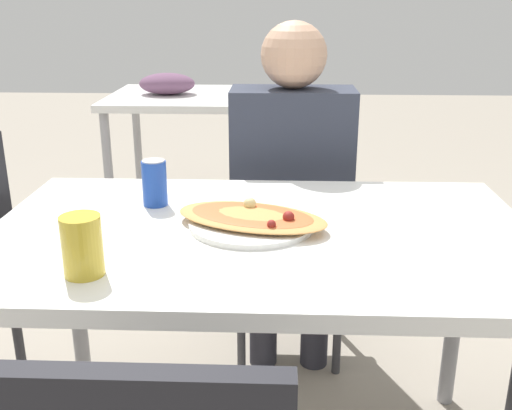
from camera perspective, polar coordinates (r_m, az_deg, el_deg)
dining_table at (r=1.48m, az=0.43°, el=-4.92°), size 1.33×0.82×0.75m
chair_far_seated at (r=2.23m, az=3.27°, el=-0.77°), size 0.40×0.40×0.93m
person_seated at (r=2.06m, az=3.42°, el=3.28°), size 0.41×0.24×1.21m
pizza_main at (r=1.47m, az=-0.39°, el=-1.35°), size 0.43×0.32×0.06m
soda_can at (r=1.63m, az=-9.64°, el=2.09°), size 0.07×0.07×0.12m
drink_glass at (r=1.25m, az=-16.22°, el=-3.75°), size 0.08×0.08×0.13m
background_table at (r=3.54m, az=-5.46°, el=9.54°), size 1.10×0.80×0.87m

